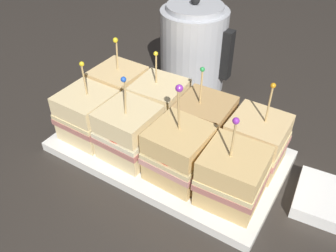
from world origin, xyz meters
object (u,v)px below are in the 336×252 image
(sandwich_back_far_right, at_px, (256,142))
(sandwich_front_far_right, at_px, (233,177))
(sandwich_back_center_left, at_px, (160,105))
(serving_platter, at_px, (168,151))
(sandwich_front_center_left, at_px, (129,132))
(napkin_stack, at_px, (328,201))
(sandwich_front_far_left, at_px, (88,115))
(sandwich_back_center_right, at_px, (204,123))
(sandwich_back_far_left, at_px, (119,91))
(sandwich_front_center_right, at_px, (179,153))
(kettle_steel, at_px, (194,48))

(sandwich_back_far_right, bearing_deg, sandwich_front_far_right, -90.63)
(sandwich_back_center_left, bearing_deg, sandwich_back_far_right, -0.12)
(serving_platter, distance_m, sandwich_front_center_left, 0.09)
(sandwich_front_center_left, distance_m, sandwich_front_far_right, 0.20)
(sandwich_front_center_left, bearing_deg, sandwich_front_far_right, 0.23)
(sandwich_front_far_right, bearing_deg, napkin_stack, 30.47)
(sandwich_front_far_left, distance_m, sandwich_front_center_left, 0.10)
(sandwich_back_center_right, bearing_deg, sandwich_back_center_left, 179.33)
(sandwich_back_center_left, xyz_separation_m, sandwich_back_far_right, (0.20, -0.00, -0.00))
(sandwich_back_far_right, bearing_deg, sandwich_front_far_left, -162.08)
(sandwich_front_far_left, xyz_separation_m, napkin_stack, (0.43, 0.08, -0.05))
(serving_platter, distance_m, sandwich_back_center_left, 0.09)
(sandwich_front_far_left, relative_size, sandwich_back_far_left, 0.97)
(sandwich_front_center_right, height_order, sandwich_back_center_left, sandwich_front_center_right)
(sandwich_front_far_left, xyz_separation_m, sandwich_front_center_right, (0.20, -0.00, 0.00))
(sandwich_back_center_right, relative_size, kettle_steel, 0.75)
(sandwich_back_far_left, bearing_deg, sandwich_front_center_right, -25.62)
(sandwich_back_far_right, relative_size, napkin_stack, 1.47)
(sandwich_front_center_left, bearing_deg, sandwich_front_far_left, 179.26)
(kettle_steel, bearing_deg, sandwich_front_center_left, -83.70)
(napkin_stack, bearing_deg, sandwich_front_far_right, -149.53)
(sandwich_front_center_left, distance_m, sandwich_back_center_right, 0.14)
(sandwich_back_far_right, height_order, napkin_stack, sandwich_back_far_right)
(sandwich_front_center_right, bearing_deg, sandwich_back_center_right, 91.54)
(sandwich_back_center_right, height_order, sandwich_back_far_right, sandwich_back_far_right)
(sandwich_back_far_left, relative_size, napkin_stack, 1.45)
(sandwich_back_center_left, xyz_separation_m, napkin_stack, (0.33, -0.02, -0.05))
(sandwich_back_far_left, bearing_deg, serving_platter, -17.78)
(sandwich_front_center_right, relative_size, kettle_steel, 0.82)
(sandwich_front_far_right, bearing_deg, serving_platter, 161.98)
(sandwich_back_far_right, bearing_deg, kettle_steel, 139.89)
(sandwich_front_far_left, bearing_deg, sandwich_back_center_right, 25.81)
(serving_platter, relative_size, sandwich_back_far_right, 2.54)
(sandwich_front_far_right, bearing_deg, sandwich_back_far_left, 162.10)
(serving_platter, distance_m, sandwich_front_center_right, 0.09)
(sandwich_back_far_left, xyz_separation_m, sandwich_back_far_right, (0.30, 0.00, -0.00))
(serving_platter, height_order, sandwich_front_center_left, sandwich_front_center_left)
(kettle_steel, bearing_deg, sandwich_back_center_left, -80.41)
(sandwich_back_center_left, distance_m, kettle_steel, 0.20)
(sandwich_front_far_left, xyz_separation_m, sandwich_back_center_right, (0.20, 0.09, -0.00))
(sandwich_front_center_right, bearing_deg, kettle_steel, 114.67)
(sandwich_back_center_left, relative_size, napkin_stack, 1.43)
(sandwich_front_center_right, height_order, sandwich_back_center_right, sandwich_front_center_right)
(sandwich_front_center_right, height_order, kettle_steel, kettle_steel)
(serving_platter, height_order, sandwich_back_far_left, sandwich_back_far_left)
(kettle_steel, bearing_deg, sandwich_back_far_left, -108.54)
(sandwich_front_far_left, bearing_deg, sandwich_front_center_right, -0.18)
(sandwich_front_far_right, relative_size, kettle_steel, 0.74)
(sandwich_front_far_right, xyz_separation_m, napkin_stack, (0.14, 0.08, -0.05))
(sandwich_back_far_right, bearing_deg, sandwich_back_center_right, -179.57)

